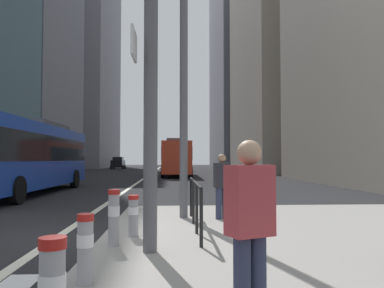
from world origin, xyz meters
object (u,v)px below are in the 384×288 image
Objects in this scene: car_receding_far at (183,164)px; bollard_left at (85,245)px; city_bus_blue_oncoming at (26,154)px; bollard_right at (114,215)px; car_receding_near at (184,163)px; city_bus_red_receding at (177,157)px; street_lamp_post at (184,13)px; pedestrian_far at (222,183)px; bollard_back at (133,213)px; pedestrian_walking at (250,224)px; car_oncoming_mid at (118,163)px.

bollard_left is at bearing -93.15° from car_receding_far.
city_bus_blue_oncoming is at bearing -104.18° from car_receding_far.
car_receding_near is at bearing 87.05° from bollard_right.
street_lamp_post reaches higher than city_bus_red_receding.
bollard_left is (-2.47, -44.92, -0.39)m from car_receding_far.
city_bus_blue_oncoming is at bearing 113.35° from bollard_left.
car_receding_near reaches higher than pedestrian_far.
city_bus_red_receding is 13.61× the size of bollard_left.
car_receding_far is 40.30m from pedestrian_far.
car_receding_near is 5.98× the size of bollard_back.
pedestrian_walking is at bearing -62.90° from city_bus_blue_oncoming.
car_receding_far is 46.15m from pedestrian_walking.
bollard_back is (7.94, -53.92, -0.41)m from car_oncoming_mid.
car_oncoming_mid is 0.54× the size of street_lamp_post.
bollard_right is 3.57m from pedestrian_walking.
bollard_left is 2.72m from bollard_back.
city_bus_blue_oncoming reaches higher than pedestrian_walking.
city_bus_red_receding is 2.66× the size of car_receding_far.
car_receding_near is 2.85× the size of pedestrian_walking.
bollard_back is at bearing -92.73° from car_receding_near.
city_bus_red_receding is 2.40× the size of car_receding_near.
street_lamp_post is 5.13× the size of pedestrian_far.
city_bus_blue_oncoming is 2.90× the size of car_receding_far.
bollard_left is 2.11m from pedestrian_walking.
pedestrian_far is (-0.63, -51.62, 0.02)m from car_receding_near.
bollard_left is at bearing -90.98° from bollard_right.
bollard_left is 1.93m from bollard_right.
street_lamp_post is (6.89, -8.05, 3.45)m from city_bus_blue_oncoming.
street_lamp_post is 4.99× the size of pedestrian_walking.
car_receding_near is 1.11× the size of car_receding_far.
car_receding_near is 4.91× the size of bollard_right.
city_bus_red_receding is at bearing 69.05° from city_bus_blue_oncoming.
bollard_left is (-1.44, -31.35, -1.23)m from city_bus_red_receding.
city_bus_blue_oncoming is 2.76× the size of car_oncoming_mid.
bollard_right is (-2.80, -54.31, -0.32)m from car_receding_near.
car_oncoming_mid is 52.65m from street_lamp_post.
pedestrian_far is (0.91, -0.30, -4.28)m from street_lamp_post.
car_receding_far reaches higher than pedestrian_far.
city_bus_blue_oncoming is 14.18m from bollard_left.
car_receding_near is at bearing 89.30° from pedestrian_far.
pedestrian_far is (2.17, 2.70, 0.34)m from bollard_right.
bollard_left is at bearing -95.84° from bollard_back.
car_receding_far is at bearing 89.61° from pedestrian_far.
city_bus_red_receding is 26.87m from car_oncoming_mid.
pedestrian_walking is (9.33, -57.85, 0.04)m from car_oncoming_mid.
street_lamp_post is (-0.15, -26.43, 3.45)m from city_bus_red_receding.
city_bus_red_receding is at bearing -94.37° from car_receding_far.
car_receding_far is at bearing 86.75° from bollard_right.
street_lamp_post is at bearing 67.33° from bollard_right.
bollard_right is 0.58× the size of pedestrian_walking.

